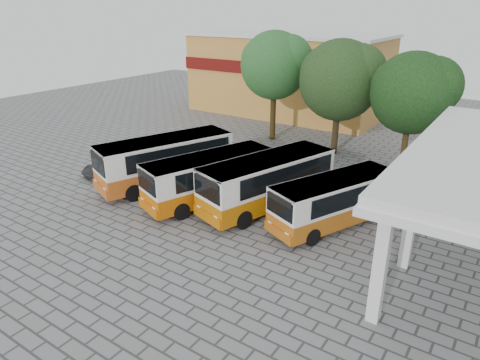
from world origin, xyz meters
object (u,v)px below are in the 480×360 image
Objects in this scene: bus_centre_left at (210,176)px; bus_centre_right at (268,180)px; bus_far_left at (166,159)px; parked_car at (111,166)px; bus_far_right at (335,199)px.

bus_centre_right is at bearing 39.78° from bus_centre_left.
parked_car is (-4.65, -0.64, -1.24)m from bus_far_left.
bus_centre_left is at bearing -142.65° from bus_centre_right.
bus_far_right is at bearing 29.96° from bus_centre_left.
parked_car is at bearing -159.00° from bus_centre_left.
bus_far_right reaches higher than parked_car.
bus_far_left is at bearing -167.08° from bus_centre_left.
bus_far_right is 1.92× the size of parked_car.
bus_centre_right is at bearing 26.38° from bus_far_left.
bus_centre_right is at bearing -154.86° from bus_far_right.
bus_centre_left is 8.65m from parked_car.
bus_far_left is 4.85m from parked_car.
bus_far_left is 3.96m from bus_centre_left.
bus_far_right is at bearing 19.09° from bus_centre_right.
bus_centre_left is (3.93, -0.48, -0.15)m from bus_far_left.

